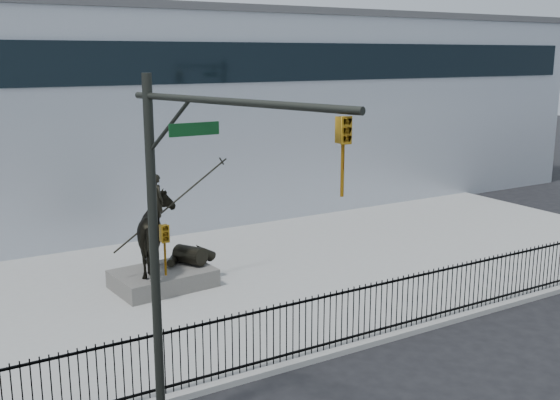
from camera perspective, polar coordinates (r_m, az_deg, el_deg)
ground at (r=17.25m, az=12.88°, el=-12.87°), size 120.00×120.00×0.00m
plaza at (r=22.37m, az=0.37°, el=-6.33°), size 30.00×12.00×0.15m
building at (r=33.09m, az=-11.51°, el=7.42°), size 44.00×14.00×9.00m
picket_fence at (r=17.73m, az=10.20°, el=-8.85°), size 22.10×0.10×1.50m
statue_plinth at (r=21.06m, az=-10.14°, el=-6.74°), size 3.13×2.29×0.56m
equestrian_statue at (r=20.66m, az=-10.15°, el=-2.92°), size 3.80×2.51×3.23m
traffic_signal_left at (r=11.76m, az=-8.42°, el=-3.81°), size 1.52×4.84×7.00m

